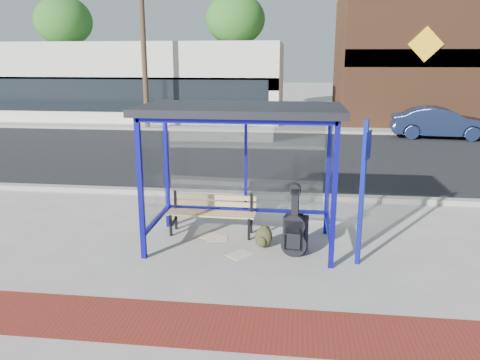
# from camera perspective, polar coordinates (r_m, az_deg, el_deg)

# --- Properties ---
(ground) EXTENTS (120.00, 120.00, 0.00)m
(ground) POSITION_cam_1_polar(r_m,az_deg,el_deg) (8.26, 0.10, -7.87)
(ground) COLOR #B2ADA0
(ground) RESTS_ON ground
(brick_paver_strip) EXTENTS (60.00, 1.00, 0.01)m
(brick_paver_strip) POSITION_cam_1_polar(r_m,az_deg,el_deg) (5.96, -3.06, -17.29)
(brick_paver_strip) COLOR maroon
(brick_paver_strip) RESTS_ON ground
(curb_near) EXTENTS (60.00, 0.25, 0.12)m
(curb_near) POSITION_cam_1_polar(r_m,az_deg,el_deg) (10.97, 1.93, -1.85)
(curb_near) COLOR gray
(curb_near) RESTS_ON ground
(street_asphalt) EXTENTS (60.00, 10.00, 0.00)m
(street_asphalt) POSITION_cam_1_polar(r_m,az_deg,el_deg) (15.93, 3.58, 3.08)
(street_asphalt) COLOR black
(street_asphalt) RESTS_ON ground
(curb_far) EXTENTS (60.00, 0.25, 0.12)m
(curb_far) POSITION_cam_1_polar(r_m,az_deg,el_deg) (20.93, 4.45, 5.97)
(curb_far) COLOR gray
(curb_far) RESTS_ON ground
(far_sidewalk) EXTENTS (60.00, 4.00, 0.01)m
(far_sidewalk) POSITION_cam_1_polar(r_m,az_deg,el_deg) (22.82, 4.67, 6.53)
(far_sidewalk) COLOR #B2ADA0
(far_sidewalk) RESTS_ON ground
(bus_shelter) EXTENTS (3.30, 1.80, 2.42)m
(bus_shelter) POSITION_cam_1_polar(r_m,az_deg,el_deg) (7.79, 0.17, 6.57)
(bus_shelter) COLOR #0F0D98
(bus_shelter) RESTS_ON ground
(storefront_white) EXTENTS (18.00, 6.04, 4.00)m
(storefront_white) POSITION_cam_1_polar(r_m,az_deg,el_deg) (27.45, -14.48, 11.65)
(storefront_white) COLOR silver
(storefront_white) RESTS_ON ground
(storefront_brown) EXTENTS (10.00, 7.08, 6.40)m
(storefront_brown) POSITION_cam_1_polar(r_m,az_deg,el_deg) (27.02, 22.88, 13.51)
(storefront_brown) COLOR #59331E
(storefront_brown) RESTS_ON ground
(tree_left) EXTENTS (3.60, 3.60, 7.03)m
(tree_left) POSITION_cam_1_polar(r_m,az_deg,el_deg) (33.21, -20.70, 17.58)
(tree_left) COLOR #4C3826
(tree_left) RESTS_ON ground
(tree_mid) EXTENTS (3.60, 3.60, 7.03)m
(tree_mid) POSITION_cam_1_polar(r_m,az_deg,el_deg) (29.93, -0.56, 18.90)
(tree_mid) COLOR #4C3826
(tree_mid) RESTS_ON ground
(utility_pole_west) EXTENTS (1.60, 0.24, 8.00)m
(utility_pole_west) POSITION_cam_1_polar(r_m,az_deg,el_deg) (22.12, -11.72, 16.69)
(utility_pole_west) COLOR #4C3826
(utility_pole_west) RESTS_ON ground
(bench) EXTENTS (1.63, 0.43, 0.77)m
(bench) POSITION_cam_1_polar(r_m,az_deg,el_deg) (8.64, -3.46, -3.81)
(bench) COLOR black
(bench) RESTS_ON ground
(guitar_bag) EXTENTS (0.44, 0.18, 1.16)m
(guitar_bag) POSITION_cam_1_polar(r_m,az_deg,el_deg) (7.71, 6.64, -6.28)
(guitar_bag) COLOR black
(guitar_bag) RESTS_ON ground
(suitcase) EXTENTS (0.43, 0.33, 0.67)m
(suitcase) POSITION_cam_1_polar(r_m,az_deg,el_deg) (7.96, 6.78, -6.46)
(suitcase) COLOR black
(suitcase) RESTS_ON ground
(backpack) EXTENTS (0.35, 0.33, 0.37)m
(backpack) POSITION_cam_1_polar(r_m,az_deg,el_deg) (8.10, 2.85, -7.02)
(backpack) COLOR #2D2E19
(backpack) RESTS_ON ground
(sign_post) EXTENTS (0.15, 0.27, 2.29)m
(sign_post) POSITION_cam_1_polar(r_m,az_deg,el_deg) (7.34, 14.76, -0.64)
(sign_post) COLOR #0E1A9C
(sign_post) RESTS_ON ground
(newspaper_a) EXTENTS (0.50, 0.46, 0.01)m
(newspaper_a) POSITION_cam_1_polar(r_m,az_deg,el_deg) (8.61, -3.45, -6.92)
(newspaper_a) COLOR white
(newspaper_a) RESTS_ON ground
(newspaper_b) EXTENTS (0.50, 0.51, 0.01)m
(newspaper_b) POSITION_cam_1_polar(r_m,az_deg,el_deg) (7.85, 0.04, -9.10)
(newspaper_b) COLOR white
(newspaper_b) RESTS_ON ground
(newspaper_c) EXTENTS (0.41, 0.35, 0.01)m
(newspaper_c) POSITION_cam_1_polar(r_m,az_deg,el_deg) (8.52, -2.79, -7.15)
(newspaper_c) COLOR white
(newspaper_c) RESTS_ON ground
(parked_car) EXTENTS (3.95, 1.67, 1.27)m
(parked_car) POSITION_cam_1_polar(r_m,az_deg,el_deg) (20.89, 23.24, 6.42)
(parked_car) COLOR #16213F
(parked_car) RESTS_ON ground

